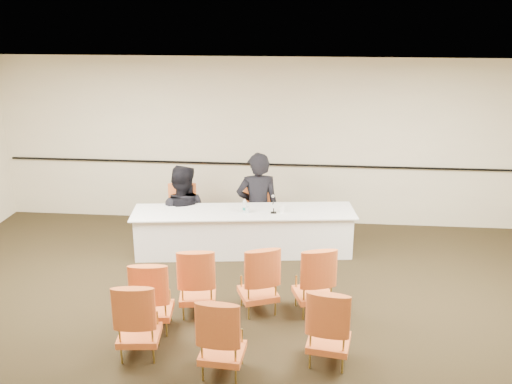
# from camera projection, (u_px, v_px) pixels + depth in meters

# --- Properties ---
(floor) EXTENTS (10.00, 10.00, 0.00)m
(floor) POSITION_uv_depth(u_px,v_px,m) (249.00, 339.00, 6.88)
(floor) COLOR black
(floor) RESTS_ON ground
(ceiling) EXTENTS (10.00, 10.00, 0.00)m
(ceiling) POSITION_uv_depth(u_px,v_px,m) (248.00, 90.00, 5.94)
(ceiling) COLOR white
(ceiling) RESTS_ON ground
(wall_back) EXTENTS (10.00, 0.04, 3.00)m
(wall_back) POSITION_uv_depth(u_px,v_px,m) (272.00, 142.00, 10.19)
(wall_back) COLOR #F2E8BE
(wall_back) RESTS_ON ground
(wall_rail) EXTENTS (9.80, 0.04, 0.03)m
(wall_rail) POSITION_uv_depth(u_px,v_px,m) (272.00, 164.00, 10.28)
(wall_rail) COLOR black
(wall_rail) RESTS_ON wall_back
(panel_table) EXTENTS (3.62, 1.27, 0.71)m
(panel_table) POSITION_uv_depth(u_px,v_px,m) (244.00, 232.00, 9.20)
(panel_table) COLOR white
(panel_table) RESTS_ON ground
(panelist_main) EXTENTS (0.79, 0.59, 1.98)m
(panelist_main) POSITION_uv_depth(u_px,v_px,m) (258.00, 209.00, 9.66)
(panelist_main) COLOR black
(panelist_main) RESTS_ON ground
(panelist_main_chair) EXTENTS (0.56, 0.56, 0.95)m
(panelist_main_chair) POSITION_uv_depth(u_px,v_px,m) (258.00, 213.00, 9.68)
(panelist_main_chair) COLOR #E34E28
(panelist_main_chair) RESTS_ON ground
(panelist_second) EXTENTS (0.96, 0.76, 1.91)m
(panelist_second) POSITION_uv_depth(u_px,v_px,m) (182.00, 219.00, 9.67)
(panelist_second) COLOR black
(panelist_second) RESTS_ON ground
(panelist_second_chair) EXTENTS (0.56, 0.56, 0.95)m
(panelist_second_chair) POSITION_uv_depth(u_px,v_px,m) (182.00, 214.00, 9.64)
(panelist_second_chair) COLOR #E34E28
(panelist_second_chair) RESTS_ON ground
(papers) EXTENTS (0.35, 0.30, 0.00)m
(papers) POSITION_uv_depth(u_px,v_px,m) (278.00, 211.00, 9.07)
(papers) COLOR white
(papers) RESTS_ON panel_table
(microphone) EXTENTS (0.12, 0.20, 0.27)m
(microphone) POSITION_uv_depth(u_px,v_px,m) (274.00, 205.00, 8.95)
(microphone) COLOR black
(microphone) RESTS_ON panel_table
(water_bottle) EXTENTS (0.09, 0.09, 0.22)m
(water_bottle) POSITION_uv_depth(u_px,v_px,m) (245.00, 206.00, 9.01)
(water_bottle) COLOR #177F78
(water_bottle) RESTS_ON panel_table
(drinking_glass) EXTENTS (0.06, 0.06, 0.10)m
(drinking_glass) POSITION_uv_depth(u_px,v_px,m) (247.00, 210.00, 9.00)
(drinking_glass) COLOR silver
(drinking_glass) RESTS_ON panel_table
(coffee_cup) EXTENTS (0.09, 0.09, 0.12)m
(coffee_cup) POSITION_uv_depth(u_px,v_px,m) (282.00, 209.00, 9.02)
(coffee_cup) COLOR white
(coffee_cup) RESTS_ON panel_table
(aud_chair_front_left) EXTENTS (0.57, 0.57, 0.95)m
(aud_chair_front_left) POSITION_uv_depth(u_px,v_px,m) (197.00, 280.00, 7.33)
(aud_chair_front_left) COLOR #E34E28
(aud_chair_front_left) RESTS_ON ground
(aud_chair_front_mid) EXTENTS (0.65, 0.65, 0.95)m
(aud_chair_front_mid) POSITION_uv_depth(u_px,v_px,m) (258.00, 278.00, 7.38)
(aud_chair_front_mid) COLOR #E34E28
(aud_chair_front_mid) RESTS_ON ground
(aud_chair_front_right) EXTENTS (0.63, 0.63, 0.95)m
(aud_chair_front_right) POSITION_uv_depth(u_px,v_px,m) (314.00, 279.00, 7.36)
(aud_chair_front_right) COLOR #E34E28
(aud_chair_front_right) RESTS_ON ground
(aud_chair_back_left) EXTENTS (0.55, 0.55, 0.95)m
(aud_chair_back_left) POSITION_uv_depth(u_px,v_px,m) (138.00, 318.00, 6.44)
(aud_chair_back_left) COLOR #E34E28
(aud_chair_back_left) RESTS_ON ground
(aud_chair_back_mid) EXTENTS (0.53, 0.53, 0.95)m
(aud_chair_back_mid) POSITION_uv_depth(u_px,v_px,m) (222.00, 334.00, 6.12)
(aud_chair_back_mid) COLOR #E34E28
(aud_chair_back_mid) RESTS_ON ground
(aud_chair_back_right) EXTENTS (0.57, 0.57, 0.95)m
(aud_chair_back_right) POSITION_uv_depth(u_px,v_px,m) (329.00, 324.00, 6.31)
(aud_chair_back_right) COLOR #E34E28
(aud_chair_back_right) RESTS_ON ground
(aud_chair_extra) EXTENTS (0.55, 0.55, 0.95)m
(aud_chair_extra) POSITION_uv_depth(u_px,v_px,m) (152.00, 294.00, 6.96)
(aud_chair_extra) COLOR #E34E28
(aud_chair_extra) RESTS_ON ground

